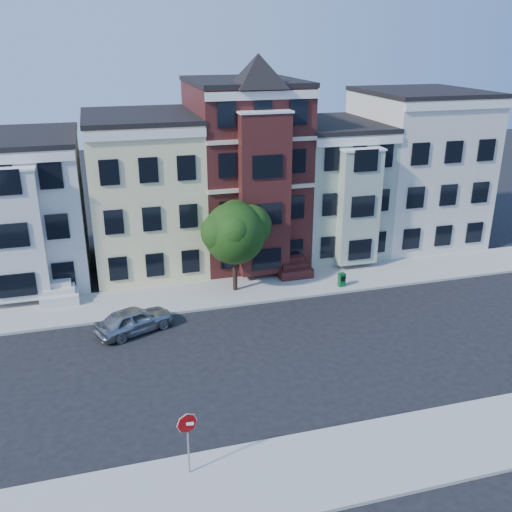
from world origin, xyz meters
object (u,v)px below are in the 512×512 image
object	(u,v)px
newspaper_box	(342,280)
stop_sign	(188,440)
street_tree	(235,237)
parked_car	(134,320)

from	to	relation	value
newspaper_box	stop_sign	distance (m)	18.29
street_tree	parked_car	xyz separation A→B (m)	(-6.45, -3.53, -2.90)
newspaper_box	stop_sign	world-z (taller)	stop_sign
street_tree	newspaper_box	distance (m)	7.38
street_tree	newspaper_box	bearing A→B (deg)	-11.12
newspaper_box	stop_sign	bearing A→B (deg)	-136.20
street_tree	newspaper_box	xyz separation A→B (m)	(6.60, -1.30, -3.03)
newspaper_box	street_tree	bearing A→B (deg)	163.86
street_tree	parked_car	distance (m)	7.90
street_tree	stop_sign	xyz separation A→B (m)	(-5.42, -15.04, -2.03)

